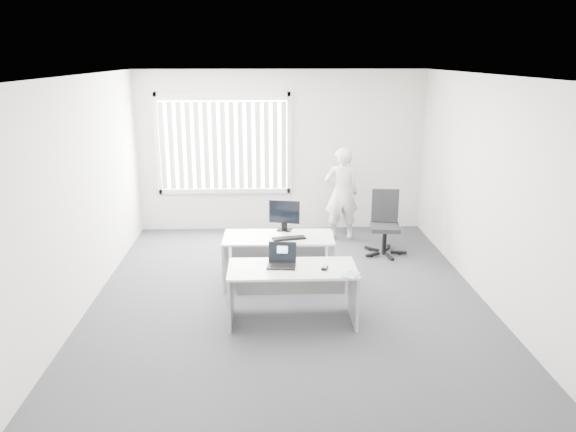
{
  "coord_description": "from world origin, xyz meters",
  "views": [
    {
      "loc": [
        -0.28,
        -6.74,
        3.02
      ],
      "look_at": [
        0.0,
        0.15,
        1.04
      ],
      "focal_mm": 35.0,
      "sensor_mm": 36.0,
      "label": 1
    }
  ],
  "objects_px": {
    "office_chair": "(384,234)",
    "desk_far": "(278,250)",
    "desk_near": "(292,283)",
    "person": "(341,194)",
    "laptop": "(281,256)",
    "monitor": "(284,216)"
  },
  "relations": [
    {
      "from": "desk_far",
      "to": "laptop",
      "type": "xyz_separation_m",
      "value": [
        0.01,
        -1.13,
        0.31
      ]
    },
    {
      "from": "laptop",
      "to": "monitor",
      "type": "relative_size",
      "value": 0.76
    },
    {
      "from": "desk_near",
      "to": "monitor",
      "type": "height_order",
      "value": "monitor"
    },
    {
      "from": "office_chair",
      "to": "monitor",
      "type": "relative_size",
      "value": 2.34
    },
    {
      "from": "monitor",
      "to": "office_chair",
      "type": "bearing_deg",
      "value": 42.95
    },
    {
      "from": "desk_far",
      "to": "office_chair",
      "type": "height_order",
      "value": "office_chair"
    },
    {
      "from": "desk_far",
      "to": "laptop",
      "type": "distance_m",
      "value": 1.17
    },
    {
      "from": "desk_near",
      "to": "desk_far",
      "type": "xyz_separation_m",
      "value": [
        -0.13,
        1.16,
        0.0
      ]
    },
    {
      "from": "desk_far",
      "to": "laptop",
      "type": "height_order",
      "value": "laptop"
    },
    {
      "from": "monitor",
      "to": "desk_far",
      "type": "bearing_deg",
      "value": -94.46
    },
    {
      "from": "desk_far",
      "to": "person",
      "type": "relative_size",
      "value": 0.95
    },
    {
      "from": "desk_near",
      "to": "person",
      "type": "distance_m",
      "value": 3.23
    },
    {
      "from": "desk_far",
      "to": "monitor",
      "type": "bearing_deg",
      "value": 72.48
    },
    {
      "from": "desk_near",
      "to": "monitor",
      "type": "xyz_separation_m",
      "value": [
        -0.04,
        1.42,
        0.4
      ]
    },
    {
      "from": "monitor",
      "to": "desk_near",
      "type": "bearing_deg",
      "value": -73.83
    },
    {
      "from": "desk_far",
      "to": "laptop",
      "type": "bearing_deg",
      "value": -88.15
    },
    {
      "from": "desk_near",
      "to": "desk_far",
      "type": "height_order",
      "value": "same"
    },
    {
      "from": "desk_near",
      "to": "laptop",
      "type": "bearing_deg",
      "value": 167.17
    },
    {
      "from": "office_chair",
      "to": "desk_far",
      "type": "bearing_deg",
      "value": -138.9
    },
    {
      "from": "laptop",
      "to": "desk_near",
      "type": "bearing_deg",
      "value": -6.43
    },
    {
      "from": "desk_near",
      "to": "office_chair",
      "type": "height_order",
      "value": "office_chair"
    },
    {
      "from": "desk_far",
      "to": "monitor",
      "type": "height_order",
      "value": "monitor"
    }
  ]
}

